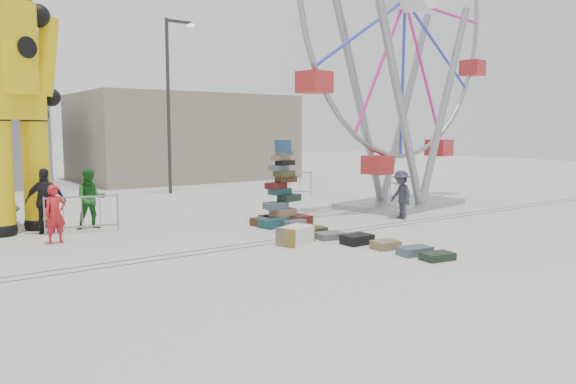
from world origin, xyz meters
TOP-DOWN VIEW (x-y plane):
  - ground at (0.00, 0.00)m, footprint 90.00×90.00m
  - track_line_near at (0.00, 0.60)m, footprint 40.00×0.04m
  - track_line_far at (0.00, 1.00)m, footprint 40.00×0.04m
  - building_right at (7.00, 20.00)m, footprint 12.00×8.00m
  - lamp_post_right at (3.09, 13.00)m, footprint 1.41×0.25m
  - suitcase_tower at (2.25, 2.89)m, footprint 1.87×1.66m
  - crash_test_dummy at (-4.68, 6.25)m, footprint 3.07×1.79m
  - ferris_wheel at (8.49, 3.66)m, footprint 11.78×3.74m
  - steamer_trunk at (0.83, 0.24)m, footprint 1.13×0.88m
  - row_case_0 at (1.93, 0.91)m, footprint 0.78×0.47m
  - row_case_1 at (2.02, 0.23)m, footprint 0.85×0.67m
  - row_case_2 at (2.14, -0.71)m, footprint 0.81×0.59m
  - row_case_3 at (2.30, -1.58)m, footprint 0.70×0.59m
  - row_case_4 at (2.38, -2.47)m, footprint 0.86×0.60m
  - row_case_5 at (2.39, -3.14)m, footprint 0.81×0.59m
  - barricade_dummy_c at (-3.24, 5.14)m, footprint 1.96×0.59m
  - barricade_wheel_front at (7.07, 2.60)m, footprint 0.91×1.87m
  - barricade_wheel_back at (7.08, 9.14)m, footprint 1.40×1.56m
  - pedestrian_red at (-4.24, 3.98)m, footprint 0.63×0.47m
  - pedestrian_green at (-2.82, 5.67)m, footprint 1.00×0.84m
  - pedestrian_black at (-4.11, 5.60)m, footprint 1.19×0.88m
  - pedestrian_grey at (6.20, 1.54)m, footprint 0.84×1.16m

SIDE VIEW (x-z plane):
  - ground at x=0.00m, z-range 0.00..0.00m
  - track_line_near at x=0.00m, z-range 0.00..0.01m
  - track_line_far at x=0.00m, z-range 0.00..0.01m
  - row_case_5 at x=2.39m, z-range 0.00..0.17m
  - row_case_1 at x=2.02m, z-range 0.00..0.18m
  - row_case_4 at x=2.38m, z-range 0.00..0.20m
  - row_case_3 at x=2.30m, z-range 0.00..0.21m
  - row_case_0 at x=1.93m, z-range 0.00..0.23m
  - row_case_2 at x=2.14m, z-range 0.00..0.25m
  - steamer_trunk at x=0.83m, z-range 0.00..0.47m
  - barricade_dummy_c at x=-3.24m, z-range 0.00..1.10m
  - barricade_wheel_front at x=7.07m, z-range 0.00..1.10m
  - barricade_wheel_back at x=7.08m, z-range 0.00..1.10m
  - suitcase_tower at x=2.25m, z-range -0.59..2.07m
  - pedestrian_red at x=-4.24m, z-range 0.00..1.55m
  - pedestrian_grey at x=6.20m, z-range 0.00..1.62m
  - pedestrian_green at x=-2.82m, z-range 0.00..1.82m
  - pedestrian_black at x=-4.11m, z-range 0.00..1.88m
  - building_right at x=7.00m, z-range 0.00..5.00m
  - crash_test_dummy at x=-4.68m, z-range 0.22..8.15m
  - lamp_post_right at x=3.09m, z-range 0.48..8.48m
  - ferris_wheel at x=8.49m, z-range -0.11..13.74m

